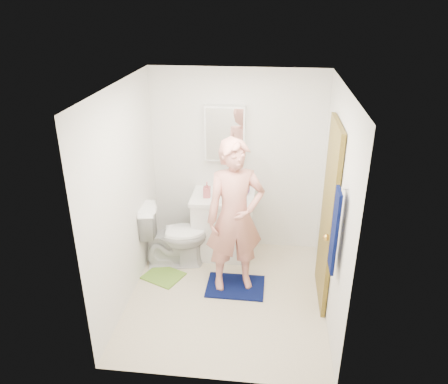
% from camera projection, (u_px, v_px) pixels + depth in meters
% --- Properties ---
extents(floor, '(2.20, 2.40, 0.02)m').
position_uv_depth(floor, '(227.00, 297.00, 5.04)').
color(floor, beige).
rests_on(floor, ground).
extents(ceiling, '(2.20, 2.40, 0.02)m').
position_uv_depth(ceiling, '(227.00, 85.00, 4.04)').
color(ceiling, white).
rests_on(ceiling, ground).
extents(wall_back, '(2.20, 0.02, 2.40)m').
position_uv_depth(wall_back, '(237.00, 162.00, 5.63)').
color(wall_back, silver).
rests_on(wall_back, ground).
extents(wall_front, '(2.20, 0.02, 2.40)m').
position_uv_depth(wall_front, '(211.00, 269.00, 3.44)').
color(wall_front, silver).
rests_on(wall_front, ground).
extents(wall_left, '(0.02, 2.40, 2.40)m').
position_uv_depth(wall_left, '(124.00, 198.00, 4.65)').
color(wall_left, silver).
rests_on(wall_left, ground).
extents(wall_right, '(0.02, 2.40, 2.40)m').
position_uv_depth(wall_right, '(336.00, 208.00, 4.42)').
color(wall_right, silver).
rests_on(wall_right, ground).
extents(vanity_cabinet, '(0.75, 0.55, 0.80)m').
position_uv_depth(vanity_cabinet, '(223.00, 227.00, 5.71)').
color(vanity_cabinet, white).
rests_on(vanity_cabinet, floor).
extents(countertop, '(0.79, 0.59, 0.05)m').
position_uv_depth(countertop, '(223.00, 197.00, 5.54)').
color(countertop, white).
rests_on(countertop, vanity_cabinet).
extents(sink_basin, '(0.40, 0.40, 0.03)m').
position_uv_depth(sink_basin, '(223.00, 196.00, 5.53)').
color(sink_basin, white).
rests_on(sink_basin, countertop).
extents(faucet, '(0.03, 0.03, 0.12)m').
position_uv_depth(faucet, '(225.00, 186.00, 5.66)').
color(faucet, silver).
rests_on(faucet, countertop).
extents(medicine_cabinet, '(0.50, 0.12, 0.70)m').
position_uv_depth(medicine_cabinet, '(225.00, 133.00, 5.42)').
color(medicine_cabinet, white).
rests_on(medicine_cabinet, wall_back).
extents(mirror_panel, '(0.46, 0.01, 0.66)m').
position_uv_depth(mirror_panel, '(224.00, 135.00, 5.36)').
color(mirror_panel, white).
rests_on(mirror_panel, wall_back).
extents(door, '(0.05, 0.80, 2.05)m').
position_uv_depth(door, '(328.00, 216.00, 4.64)').
color(door, olive).
rests_on(door, ground).
extents(door_knob, '(0.07, 0.07, 0.07)m').
position_uv_depth(door_knob, '(326.00, 237.00, 4.38)').
color(door_knob, gold).
rests_on(door_knob, door).
extents(towel, '(0.03, 0.24, 0.80)m').
position_uv_depth(towel, '(335.00, 231.00, 3.90)').
color(towel, '#060F40').
rests_on(towel, wall_right).
extents(towel_hook, '(0.06, 0.02, 0.02)m').
position_uv_depth(towel_hook, '(345.00, 188.00, 3.72)').
color(towel_hook, silver).
rests_on(towel_hook, wall_right).
extents(toilet, '(0.89, 0.61, 0.83)m').
position_uv_depth(toilet, '(174.00, 235.00, 5.48)').
color(toilet, white).
rests_on(toilet, floor).
extents(bath_mat, '(0.68, 0.49, 0.02)m').
position_uv_depth(bath_mat, '(235.00, 286.00, 5.18)').
color(bath_mat, '#060F40').
rests_on(bath_mat, floor).
extents(green_rug, '(0.55, 0.52, 0.02)m').
position_uv_depth(green_rug, '(163.00, 276.00, 5.38)').
color(green_rug, olive).
rests_on(green_rug, floor).
extents(soap_dispenser, '(0.10, 0.10, 0.20)m').
position_uv_depth(soap_dispenser, '(207.00, 190.00, 5.45)').
color(soap_dispenser, '#B9565C').
rests_on(soap_dispenser, countertop).
extents(toothbrush_cup, '(0.13, 0.13, 0.10)m').
position_uv_depth(toothbrush_cup, '(245.00, 190.00, 5.56)').
color(toothbrush_cup, '#823D87').
rests_on(toothbrush_cup, countertop).
extents(man, '(0.75, 0.60, 1.80)m').
position_uv_depth(man, '(235.00, 217.00, 4.83)').
color(man, tan).
rests_on(man, bath_mat).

